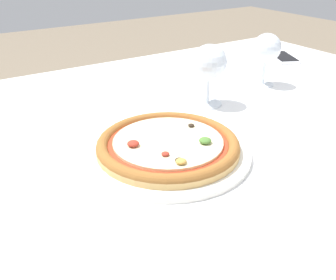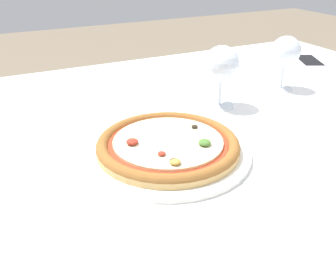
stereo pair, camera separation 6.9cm
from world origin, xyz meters
name	(u,v)px [view 1 (the left image)]	position (x,y,z in m)	size (l,w,h in m)	color
dining_table	(222,152)	(0.00, 0.00, 0.65)	(1.44, 1.18, 0.72)	brown
pizza_plate	(168,146)	(-0.17, -0.04, 0.73)	(0.31, 0.31, 0.04)	white
wine_glass_far_left	(267,49)	(0.26, 0.14, 0.82)	(0.08, 0.08, 0.14)	silver
wine_glass_far_right	(209,64)	(0.04, 0.11, 0.82)	(0.09, 0.09, 0.15)	silver
cell_phone	(283,57)	(0.52, 0.30, 0.72)	(0.13, 0.16, 0.01)	white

